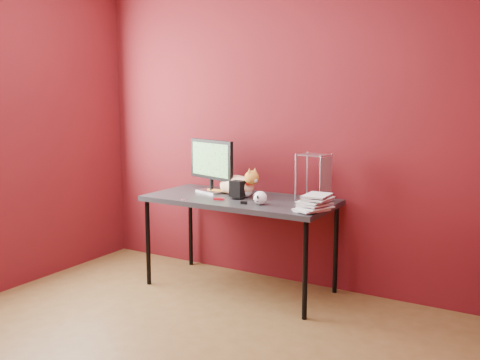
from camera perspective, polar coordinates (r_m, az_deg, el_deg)
The scene contains 11 objects.
room at distance 2.96m, azimuth -11.07°, elevation 6.78°, with size 3.52×3.52×2.61m.
desk at distance 4.25m, azimuth -0.02°, elevation -2.57°, with size 1.50×0.70×0.75m.
monitor at distance 4.45m, azimuth -3.07°, elevation 1.81°, with size 0.50×0.23×0.44m.
cat at distance 4.32m, azimuth -0.25°, elevation -0.55°, with size 0.52×0.29×0.25m.
skull_mug at distance 3.96m, azimuth 2.16°, elevation -1.91°, with size 0.10×0.11×0.10m.
speaker at distance 4.19m, azimuth -0.29°, elevation -1.11°, with size 0.12×0.12×0.14m.
book_stack at distance 3.75m, azimuth 7.25°, elevation 6.95°, with size 0.25×0.28×1.34m.
wire_rack at distance 4.11m, azimuth 7.84°, elevation 0.27°, with size 0.23×0.20×0.37m.
pocket_knife at distance 4.15m, azimuth -2.26°, elevation -2.04°, with size 0.08×0.02×0.02m, color #B30D19.
black_gadget at distance 3.99m, azimuth 0.41°, elevation -2.43°, with size 0.05×0.03×0.02m, color black.
washer at distance 4.18m, azimuth -6.02°, elevation -2.08°, with size 0.04×0.04×0.00m, color #AFAEB3.
Camera 1 is at (1.95, -2.22, 1.55)m, focal length 40.00 mm.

